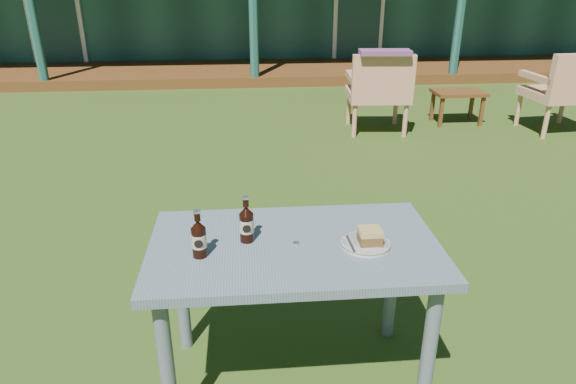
{
  "coord_description": "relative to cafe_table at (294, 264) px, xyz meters",
  "views": [
    {
      "loc": [
        -0.19,
        -3.45,
        1.77
      ],
      "look_at": [
        0.0,
        -1.3,
        0.82
      ],
      "focal_mm": 32.0,
      "sensor_mm": 36.0,
      "label": 1
    }
  ],
  "objects": [
    {
      "name": "cola_bottle_far",
      "position": [
        -0.38,
        -0.07,
        0.18
      ],
      "size": [
        0.06,
        0.06,
        0.2
      ],
      "color": "black",
      "rests_on": "cafe_table"
    },
    {
      "name": "cola_bottle_near",
      "position": [
        -0.19,
        0.04,
        0.18
      ],
      "size": [
        0.06,
        0.06,
        0.2
      ],
      "color": "black",
      "rests_on": "cafe_table"
    },
    {
      "name": "cafe_table",
      "position": [
        0.0,
        0.0,
        0.0
      ],
      "size": [
        1.2,
        0.7,
        0.72
      ],
      "color": "slate",
      "rests_on": "ground"
    },
    {
      "name": "fork",
      "position": [
        0.22,
        -0.05,
        0.12
      ],
      "size": [
        0.02,
        0.14,
        0.0
      ],
      "primitive_type": "cube",
      "rotation": [
        0.0,
        0.0,
        0.04
      ],
      "color": "silver",
      "rests_on": "plate"
    },
    {
      "name": "plate",
      "position": [
        0.29,
        -0.04,
        0.11
      ],
      "size": [
        0.2,
        0.2,
        0.01
      ],
      "color": "silver",
      "rests_on": "cafe_table"
    },
    {
      "name": "side_table",
      "position": [
        2.4,
        4.09,
        -0.28
      ],
      "size": [
        0.6,
        0.4,
        0.4
      ],
      "color": "#573115",
      "rests_on": "ground"
    },
    {
      "name": "armchair_left",
      "position": [
        1.34,
        3.79,
        -0.11
      ],
      "size": [
        0.72,
        0.68,
        0.91
      ],
      "color": "tan",
      "rests_on": "ground"
    },
    {
      "name": "armchair_right",
      "position": [
        3.42,
        3.6,
        -0.1
      ],
      "size": [
        0.73,
        0.7,
        0.93
      ],
      "color": "tan",
      "rests_on": "ground"
    },
    {
      "name": "cake_slice",
      "position": [
        0.3,
        -0.05,
        0.15
      ],
      "size": [
        0.09,
        0.09,
        0.06
      ],
      "color": "#55381B",
      "rests_on": "plate"
    },
    {
      "name": "floral_throw",
      "position": [
        1.32,
        3.61,
        0.32
      ],
      "size": [
        0.56,
        0.27,
        0.05
      ],
      "primitive_type": "cube",
      "rotation": [
        0.0,
        0.0,
        3.07
      ],
      "color": "#6F3D67",
      "rests_on": "armchair_left"
    },
    {
      "name": "ground",
      "position": [
        0.0,
        1.6,
        -0.62
      ],
      "size": [
        80.0,
        80.0,
        0.0
      ],
      "primitive_type": "plane",
      "color": "#334916"
    },
    {
      "name": "bottle_cap",
      "position": [
        0.01,
        -0.01,
        0.11
      ],
      "size": [
        0.03,
        0.03,
        0.01
      ],
      "primitive_type": "cylinder",
      "color": "silver",
      "rests_on": "cafe_table"
    }
  ]
}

